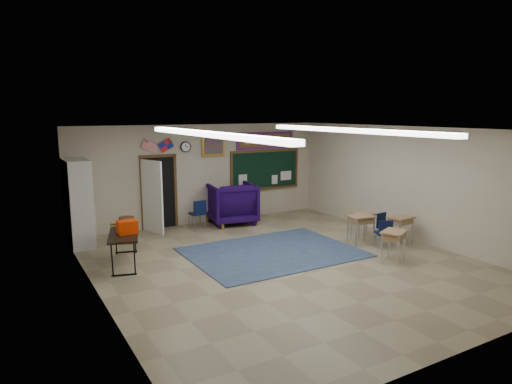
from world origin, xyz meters
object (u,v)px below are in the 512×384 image
student_desk_front_left (361,228)px  student_desk_front_right (363,224)px  folding_table (125,246)px  wooden_stool (127,230)px  wingback_armchair (232,203)px

student_desk_front_left → student_desk_front_right: size_ratio=1.08×
student_desk_front_right → folding_table: (-6.08, 1.11, 0.02)m
student_desk_front_right → wooden_stool: size_ratio=1.02×
wingback_armchair → student_desk_front_right: bearing=133.9°
wingback_armchair → student_desk_front_left: wingback_armchair is taller
wingback_armchair → student_desk_front_left: size_ratio=1.80×
student_desk_front_right → folding_table: folding_table is taller
student_desk_front_left → folding_table: folding_table is taller
student_desk_front_left → wooden_stool: (-5.16, 3.13, -0.07)m
folding_table → student_desk_front_left: bearing=0.8°
student_desk_front_right → wooden_stool: bearing=161.6°
student_desk_front_right → wooden_stool: (-5.62, 2.72, -0.04)m
student_desk_front_left → folding_table: 5.82m
wooden_stool → student_desk_front_left: bearing=-31.3°
student_desk_front_right → student_desk_front_left: bearing=-131.1°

